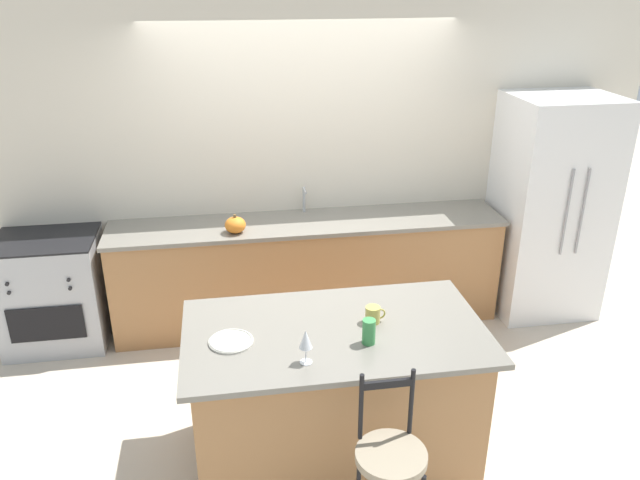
{
  "coord_description": "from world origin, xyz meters",
  "views": [
    {
      "loc": [
        -0.67,
        -4.42,
        2.86
      ],
      "look_at": [
        -0.03,
        -0.5,
        1.12
      ],
      "focal_mm": 35.0,
      "sensor_mm": 36.0,
      "label": 1
    }
  ],
  "objects": [
    {
      "name": "ground_plane",
      "position": [
        0.0,
        0.0,
        0.0
      ],
      "size": [
        18.0,
        18.0,
        0.0
      ],
      "primitive_type": "plane",
      "color": "beige"
    },
    {
      "name": "oven_range",
      "position": [
        -2.09,
        0.32,
        0.46
      ],
      "size": [
        0.78,
        0.65,
        0.93
      ],
      "color": "#ADAFB5",
      "rests_on": "ground_plane"
    },
    {
      "name": "bar_stool_near",
      "position": [
        0.06,
        -2.12,
        0.56
      ],
      "size": [
        0.36,
        0.36,
        1.07
      ],
      "color": "black",
      "rests_on": "ground_plane"
    },
    {
      "name": "pumpkin_decoration",
      "position": [
        -0.6,
        0.19,
        1.0
      ],
      "size": [
        0.17,
        0.17,
        0.15
      ],
      "color": "orange",
      "rests_on": "back_counter"
    },
    {
      "name": "sink_faucet",
      "position": [
        0.0,
        0.55,
        1.07
      ],
      "size": [
        0.02,
        0.13,
        0.22
      ],
      "color": "#ADAFB5",
      "rests_on": "back_counter"
    },
    {
      "name": "refrigerator",
      "position": [
        2.11,
        0.26,
        0.96
      ],
      "size": [
        0.85,
        0.77,
        1.92
      ],
      "color": "white",
      "rests_on": "ground_plane"
    },
    {
      "name": "tumbler_cup",
      "position": [
        0.08,
        -1.52,
        1.0
      ],
      "size": [
        0.07,
        0.07,
        0.15
      ],
      "color": "#3D934C",
      "rests_on": "kitchen_island"
    },
    {
      "name": "kitchen_island",
      "position": [
        -0.08,
        -1.35,
        0.47
      ],
      "size": [
        1.77,
        1.0,
        0.92
      ],
      "color": "#A87547",
      "rests_on": "ground_plane"
    },
    {
      "name": "dinner_plate",
      "position": [
        -0.69,
        -1.39,
        0.93
      ],
      "size": [
        0.25,
        0.25,
        0.02
      ],
      "color": "beige",
      "rests_on": "kitchen_island"
    },
    {
      "name": "wine_glass",
      "position": [
        -0.3,
        -1.65,
        1.07
      ],
      "size": [
        0.07,
        0.07,
        0.2
      ],
      "color": "white",
      "rests_on": "kitchen_island"
    },
    {
      "name": "coffee_mug",
      "position": [
        0.16,
        -1.31,
        0.98
      ],
      "size": [
        0.12,
        0.09,
        0.1
      ],
      "color": "#C1B251",
      "rests_on": "kitchen_island"
    },
    {
      "name": "back_counter",
      "position": [
        0.0,
        0.36,
        0.47
      ],
      "size": [
        3.28,
        0.64,
        0.93
      ],
      "color": "#A87547",
      "rests_on": "ground_plane"
    },
    {
      "name": "wall_back",
      "position": [
        0.0,
        0.66,
        1.35
      ],
      "size": [
        6.0,
        0.07,
        2.7
      ],
      "color": "beige",
      "rests_on": "ground_plane"
    }
  ]
}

